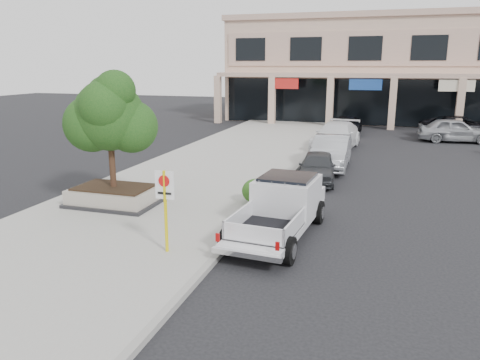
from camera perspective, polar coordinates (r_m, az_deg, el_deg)
name	(u,v)px	position (r m, az deg, el deg)	size (l,w,h in m)	color
ground	(286,242)	(14.23, 5.59, -7.59)	(120.00, 120.00, 0.00)	black
sidewalk	(194,181)	(21.27, -5.62, -0.07)	(8.00, 52.00, 0.15)	gray
curb	(279,187)	(20.10, 4.82, -0.89)	(0.20, 52.00, 0.15)	gray
strip_mall	(453,69)	(47.22, 24.51, 12.18)	(40.55, 12.43, 9.50)	#D0AF92
planter	(114,196)	(17.93, -15.07, -1.84)	(3.20, 2.20, 0.68)	black
planter_tree	(115,116)	(17.44, -15.03, 7.58)	(2.90, 2.55, 4.00)	#321C13
no_parking_sign	(165,200)	(12.81, -9.11, -2.43)	(0.55, 0.09, 2.30)	yellow
hedge	(256,191)	(17.39, 2.02, -1.36)	(1.10, 0.99, 0.94)	#1E4C15
pickup_truck	(278,210)	(14.36, 4.63, -3.66)	(2.05, 5.54, 1.74)	silver
curb_car_a	(317,167)	(21.45, 9.41, 1.58)	(1.61, 3.99, 1.36)	#2D2F32
curb_car_b	(331,152)	(24.44, 11.03, 3.36)	(1.74, 4.99, 1.64)	#A7A9AF
curb_car_c	(336,136)	(29.93, 11.63, 5.27)	(2.34, 5.75, 1.67)	silver
curb_car_d	(346,125)	(36.84, 12.82, 6.53)	(2.20, 4.78, 1.33)	black
lot_car_a	(455,130)	(35.31, 24.75, 5.54)	(1.93, 4.80, 1.64)	#A0A3A8
lot_car_d	(460,127)	(37.85, 25.28, 5.91)	(2.58, 5.59, 1.55)	black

